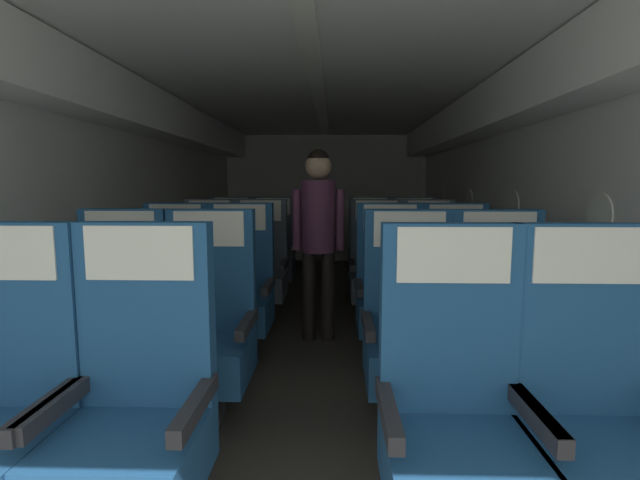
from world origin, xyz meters
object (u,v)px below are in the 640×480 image
at_px(seat_b_left_window, 118,330).
at_px(seat_b_right_aisle, 501,334).
at_px(seat_d_left_window, 209,270).
at_px(seat_e_left_aisle, 273,255).
at_px(seat_a_right_aisle, 594,422).
at_px(flight_attendant, 318,224).
at_px(seat_b_left_aisle, 207,331).
at_px(seat_a_right_window, 455,421).
at_px(seat_d_right_window, 376,271).
at_px(seat_e_right_aisle, 414,256).
at_px(seat_c_right_window, 390,294).
at_px(seat_d_left_aisle, 260,270).
at_px(seat_a_left_aisle, 136,414).
at_px(seat_c_right_aisle, 456,294).
at_px(seat_c_left_aisle, 239,292).
at_px(seat_c_left_window, 174,292).
at_px(seat_b_right_window, 410,333).
at_px(seat_e_right_window, 370,256).
at_px(seat_e_left_window, 231,255).
at_px(seat_d_right_aisle, 429,271).

xyz_separation_m(seat_b_left_window, seat_b_right_aisle, (2.14, -0.01, 0.00)).
relative_size(seat_d_left_window, seat_e_left_aisle, 1.00).
xyz_separation_m(seat_a_right_aisle, flight_attendant, (-1.04, 2.23, 0.49)).
bearing_deg(seat_b_left_aisle, flight_attendant, 65.92).
distance_m(seat_a_right_window, seat_d_right_window, 2.82).
height_order(seat_b_right_aisle, seat_e_right_aisle, same).
height_order(seat_b_left_window, seat_c_right_window, same).
distance_m(seat_d_left_aisle, flight_attendant, 0.96).
height_order(seat_a_left_aisle, seat_c_right_aisle, same).
xyz_separation_m(seat_a_left_aisle, seat_c_left_aisle, (-0.02, 1.86, 0.00)).
xyz_separation_m(seat_c_left_window, seat_d_right_window, (1.64, 0.95, 0.00)).
relative_size(seat_b_right_window, seat_d_left_window, 1.00).
relative_size(seat_c_left_window, seat_d_left_aisle, 1.00).
height_order(seat_b_right_aisle, seat_d_right_window, same).
distance_m(seat_b_left_aisle, seat_c_left_aisle, 0.93).
distance_m(seat_b_right_aisle, seat_b_right_window, 0.50).
bearing_deg(seat_e_right_aisle, seat_a_right_aisle, -90.25).
bearing_deg(seat_a_right_aisle, seat_b_right_aisle, 89.12).
bearing_deg(seat_e_right_aisle, seat_c_left_aisle, -131.62).
xyz_separation_m(seat_d_left_aisle, flight_attendant, (0.59, -0.58, 0.49)).
relative_size(seat_a_right_aisle, seat_c_right_window, 1.00).
bearing_deg(seat_e_left_aisle, seat_a_left_aisle, -89.82).
height_order(seat_e_left_aisle, seat_e_right_window, same).
bearing_deg(seat_e_left_window, seat_c_left_window, -90.45).
height_order(seat_e_right_aisle, flight_attendant, flight_attendant).
bearing_deg(flight_attendant, seat_a_right_window, -62.49).
distance_m(seat_c_left_window, seat_e_right_window, 2.50).
bearing_deg(flight_attendant, seat_e_left_window, 139.40).
xyz_separation_m(seat_d_right_window, seat_e_right_window, (0.01, 0.93, 0.00)).
bearing_deg(seat_d_left_window, seat_c_right_aisle, -23.47).
bearing_deg(seat_d_right_window, seat_c_left_aisle, -140.36).
bearing_deg(seat_e_right_window, seat_a_right_aisle, -82.59).
xyz_separation_m(seat_d_right_window, seat_e_right_aisle, (0.51, 0.92, 0.00)).
xyz_separation_m(seat_a_right_window, seat_c_right_aisle, (0.50, 1.87, 0.00)).
relative_size(seat_b_right_aisle, seat_e_left_aisle, 1.00).
relative_size(seat_c_left_aisle, seat_e_left_window, 1.00).
distance_m(seat_d_right_window, seat_e_left_window, 1.86).
relative_size(seat_c_left_aisle, seat_d_left_aisle, 1.00).
xyz_separation_m(seat_d_right_window, flight_attendant, (-0.54, -0.58, 0.49)).
height_order(seat_c_left_window, seat_d_right_aisle, same).
relative_size(seat_c_left_aisle, flight_attendant, 0.73).
bearing_deg(seat_b_right_window, seat_e_right_window, 90.12).
relative_size(seat_b_right_aisle, seat_d_right_aisle, 1.00).
relative_size(seat_b_left_aisle, seat_e_right_window, 1.00).
xyz_separation_m(seat_c_left_aisle, seat_c_right_aisle, (1.65, -0.00, 0.00)).
relative_size(seat_b_left_aisle, seat_d_right_aisle, 1.00).
distance_m(seat_c_left_aisle, seat_e_right_window, 2.19).
distance_m(seat_a_left_aisle, seat_c_left_window, 1.92).
relative_size(seat_b_right_aisle, seat_e_right_aisle, 1.00).
height_order(seat_c_left_aisle, seat_e_left_window, same).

